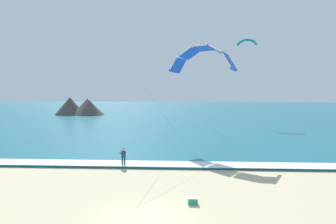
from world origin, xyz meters
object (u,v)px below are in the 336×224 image
Objects in this scene: kite_primary at (203,56)px; kite_distant at (247,41)px; cooler_box at (193,201)px; kitesurfer at (123,156)px; surfboard at (124,167)px.

kite_distant reaches higher than kite_primary.
cooler_box is (-1.26, -18.15, -10.00)m from kite_primary.
surfboard is at bearing -63.33° from kitesurfer.
kite_distant is at bearing 76.89° from cooler_box.
kite_primary is 20.39× the size of cooler_box.
kite_primary is at bearing -108.88° from kite_distant.
cooler_box is at bearing -93.96° from kite_primary.
surfboard is 0.91m from kitesurfer.
kite_distant is at bearing 65.82° from surfboard.
cooler_box is (5.81, -8.95, -0.74)m from kitesurfer.
surfboard is 15.44m from kite_primary.
kite_distant reaches higher than surfboard.
cooler_box is at bearing -103.11° from kite_distant.
kite_primary reaches higher than kitesurfer.
surfboard is at bearing -127.42° from kite_primary.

